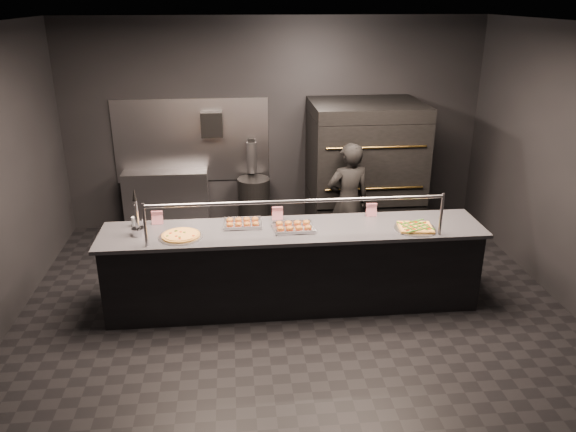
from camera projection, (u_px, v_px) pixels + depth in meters
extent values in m
plane|color=black|center=(293.00, 304.00, 6.33)|extent=(6.00, 6.00, 0.00)
plane|color=black|center=(294.00, 23.00, 5.23)|extent=(6.00, 6.00, 0.00)
cube|color=black|center=(275.00, 125.00, 8.10)|extent=(6.00, 0.04, 3.00)
cube|color=black|center=(338.00, 298.00, 3.47)|extent=(6.00, 0.04, 3.00)
cube|color=black|center=(569.00, 168.00, 6.06)|extent=(0.04, 5.00, 3.00)
cube|color=#99999E|center=(192.00, 141.00, 8.04)|extent=(2.20, 0.02, 1.20)
cube|color=black|center=(293.00, 269.00, 6.17)|extent=(4.00, 0.70, 0.88)
cube|color=#39393E|center=(293.00, 230.00, 6.00)|extent=(4.10, 0.78, 0.04)
cylinder|color=#99999E|center=(145.00, 225.00, 5.50)|extent=(0.03, 0.03, 0.45)
cylinder|color=#99999E|center=(441.00, 214.00, 5.77)|extent=(0.03, 0.03, 0.45)
cylinder|color=#99999E|center=(297.00, 201.00, 5.56)|extent=(3.00, 0.04, 0.04)
cube|color=black|center=(362.00, 214.00, 8.09)|extent=(1.50, 1.15, 0.60)
cube|color=black|center=(364.00, 174.00, 7.87)|extent=(1.50, 1.20, 0.55)
cube|color=black|center=(366.00, 136.00, 7.67)|extent=(1.50, 1.20, 0.55)
cube|color=black|center=(367.00, 109.00, 7.54)|extent=(1.50, 1.20, 0.18)
cylinder|color=gold|center=(374.00, 189.00, 7.30)|extent=(1.30, 0.02, 0.02)
cylinder|color=gold|center=(377.00, 147.00, 7.10)|extent=(1.30, 0.02, 0.02)
cube|color=#99999E|center=(167.00, 201.00, 8.17)|extent=(1.20, 0.35, 0.90)
cube|color=black|center=(212.00, 124.00, 7.89)|extent=(0.30, 0.20, 0.35)
cylinder|color=#B2B2B7|center=(252.00, 157.00, 8.14)|extent=(0.14, 0.14, 0.45)
cube|color=black|center=(251.00, 141.00, 8.05)|extent=(0.10, 0.06, 0.06)
cylinder|color=silver|center=(138.00, 231.00, 5.82)|extent=(0.13, 0.13, 0.08)
cylinder|color=silver|center=(137.00, 216.00, 5.76)|extent=(0.05, 0.05, 0.34)
cylinder|color=silver|center=(134.00, 205.00, 5.64)|extent=(0.02, 0.09, 0.02)
cone|color=black|center=(134.00, 194.00, 5.67)|extent=(0.05, 0.05, 0.13)
cylinder|color=silver|center=(181.00, 236.00, 5.79)|extent=(0.45, 0.45, 0.01)
cylinder|color=#C78C3F|center=(181.00, 235.00, 5.78)|extent=(0.40, 0.40, 0.02)
cylinder|color=#F6BC50|center=(181.00, 234.00, 5.78)|extent=(0.35, 0.35, 0.01)
cube|color=silver|center=(243.00, 224.00, 6.08)|extent=(0.43, 0.33, 0.02)
ellipsoid|color=#AB6424|center=(230.00, 225.00, 6.00)|extent=(0.08, 0.08, 0.05)
ellipsoid|color=#AB6424|center=(230.00, 220.00, 6.12)|extent=(0.08, 0.08, 0.05)
ellipsoid|color=#AB6424|center=(238.00, 224.00, 6.00)|extent=(0.08, 0.08, 0.05)
ellipsoid|color=#AB6424|center=(238.00, 220.00, 6.13)|extent=(0.08, 0.08, 0.05)
ellipsoid|color=#AB6424|center=(247.00, 224.00, 6.01)|extent=(0.08, 0.08, 0.05)
ellipsoid|color=#AB6424|center=(247.00, 219.00, 6.14)|extent=(0.08, 0.08, 0.05)
ellipsoid|color=#AB6424|center=(256.00, 224.00, 6.02)|extent=(0.08, 0.08, 0.05)
ellipsoid|color=#AB6424|center=(255.00, 219.00, 6.15)|extent=(0.08, 0.08, 0.05)
cube|color=silver|center=(294.00, 228.00, 5.98)|extent=(0.47, 0.37, 0.02)
ellipsoid|color=#AB6424|center=(280.00, 228.00, 5.89)|extent=(0.08, 0.08, 0.05)
ellipsoid|color=#AB6424|center=(279.00, 223.00, 6.02)|extent=(0.08, 0.08, 0.05)
ellipsoid|color=#AB6424|center=(290.00, 228.00, 5.90)|extent=(0.08, 0.08, 0.05)
ellipsoid|color=#AB6424|center=(288.00, 223.00, 6.03)|extent=(0.08, 0.08, 0.05)
ellipsoid|color=#AB6424|center=(299.00, 228.00, 5.91)|extent=(0.08, 0.08, 0.05)
ellipsoid|color=#AB6424|center=(297.00, 223.00, 6.04)|extent=(0.08, 0.08, 0.05)
ellipsoid|color=#AB6424|center=(308.00, 227.00, 5.92)|extent=(0.08, 0.08, 0.05)
ellipsoid|color=#AB6424|center=(306.00, 222.00, 6.05)|extent=(0.08, 0.08, 0.05)
cylinder|color=silver|center=(415.00, 229.00, 5.97)|extent=(0.45, 0.45, 0.01)
cube|color=#C78C3F|center=(415.00, 227.00, 5.97)|extent=(0.39, 0.36, 0.02)
cube|color=#F6BC50|center=(415.00, 226.00, 5.96)|extent=(0.37, 0.34, 0.01)
cube|color=#3A7B20|center=(415.00, 226.00, 5.96)|extent=(0.35, 0.31, 0.01)
cylinder|color=silver|center=(134.00, 222.00, 6.04)|extent=(0.06, 0.06, 0.10)
cylinder|color=silver|center=(144.00, 222.00, 6.05)|extent=(0.05, 0.05, 0.08)
cube|color=white|center=(157.00, 217.00, 6.09)|extent=(0.12, 0.04, 0.15)
cube|color=white|center=(277.00, 213.00, 6.21)|extent=(0.12, 0.04, 0.15)
cube|color=white|center=(371.00, 210.00, 6.31)|extent=(0.12, 0.04, 0.15)
cylinder|color=black|center=(254.00, 204.00, 8.21)|extent=(0.47, 0.47, 0.78)
imported|color=black|center=(348.00, 202.00, 7.19)|extent=(0.62, 0.46, 1.55)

